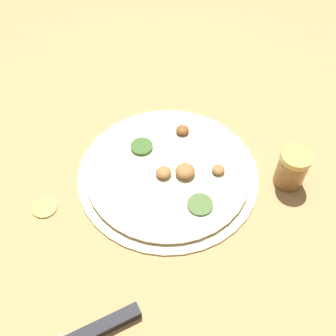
% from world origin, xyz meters
% --- Properties ---
extents(ground_plane, '(3.00, 3.00, 0.00)m').
position_xyz_m(ground_plane, '(0.00, 0.00, 0.00)').
color(ground_plane, tan).
extents(pizza, '(0.36, 0.36, 0.03)m').
position_xyz_m(pizza, '(-0.00, 0.00, 0.01)').
color(pizza, beige).
rests_on(pizza, ground_plane).
extents(spice_jar, '(0.06, 0.06, 0.08)m').
position_xyz_m(spice_jar, '(0.01, 0.23, 0.04)').
color(spice_jar, olive).
rests_on(spice_jar, ground_plane).
extents(loose_cap, '(0.05, 0.05, 0.01)m').
position_xyz_m(loose_cap, '(0.09, -0.22, 0.00)').
color(loose_cap, gold).
rests_on(loose_cap, ground_plane).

